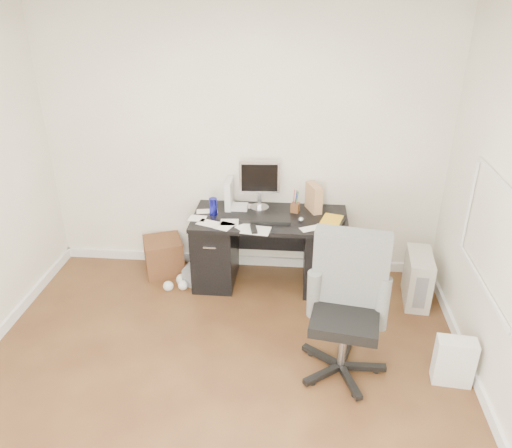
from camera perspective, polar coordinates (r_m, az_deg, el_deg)
The scene contains 18 objects.
ground at distance 3.96m, azimuth -4.79°, elevation -19.44°, with size 4.00×4.00×0.00m, color #402314.
room_shell at distance 3.03m, azimuth -5.26°, elevation 3.37°, with size 4.02×4.02×2.71m.
desk at distance 5.00m, azimuth 1.55°, elevation -2.78°, with size 1.50×0.70×0.75m.
loose_papers at distance 4.81m, azimuth -0.82°, elevation 0.68°, with size 1.10×0.60×0.00m, color silver, non-canonical shape.
lcd_monitor at distance 4.92m, azimuth 0.40°, elevation 4.48°, with size 0.40×0.23×0.51m, color #AEAFB3, non-canonical shape.
keyboard at distance 4.76m, azimuth 1.10°, elevation 0.53°, with size 0.48×0.16×0.03m, color black.
computer_mouse at distance 4.74m, azimuth 5.15°, elevation 0.50°, with size 0.06×0.06×0.06m, color #AEAFB3.
travel_mug at distance 4.86m, azimuth -4.91°, elevation 1.99°, with size 0.08×0.08×0.17m, color #151793.
white_binder at distance 5.00m, azimuth -3.07°, elevation 3.49°, with size 0.12×0.26×0.29m, color silver.
magazine_file at distance 4.95m, azimuth 6.62°, elevation 3.01°, with size 0.12×0.23×0.27m, color #A87751.
pen_cup at distance 4.91m, azimuth 4.53°, elevation 2.59°, with size 0.09×0.09×0.23m, color #563718, non-canonical shape.
yellow_book at distance 4.75m, azimuth 8.73°, elevation 0.27°, with size 0.20×0.25×0.04m, color gold.
paper_remote at distance 4.58m, azimuth -0.02°, elevation -0.60°, with size 0.26×0.21×0.02m, color silver, non-canonical shape.
office_chair at distance 3.87m, azimuth 10.23°, elevation -9.76°, with size 0.66×0.66×1.16m, color #575957, non-canonical shape.
pc_tower at distance 5.05m, azimuth 17.99°, elevation -5.91°, with size 0.22×0.50×0.50m, color #AAA69A.
shopping_bag at distance 4.24m, azimuth 21.69°, elevation -14.37°, with size 0.29×0.21×0.40m, color silver.
wicker_basket at distance 5.38m, azimuth -10.50°, elevation -3.60°, with size 0.38×0.38×0.38m, color #452614.
desk_printer at distance 5.18m, azimuth -6.19°, elevation -5.78°, with size 0.32×0.27×0.19m, color slate.
Camera 1 is at (0.56, -2.71, 2.83)m, focal length 35.00 mm.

